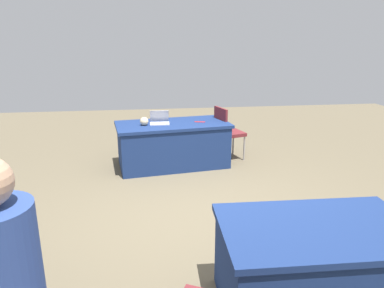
{
  "coord_description": "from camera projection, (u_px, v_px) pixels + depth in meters",
  "views": [
    {
      "loc": [
        0.6,
        3.83,
        2.1
      ],
      "look_at": [
        0.06,
        -0.18,
        0.9
      ],
      "focal_mm": 33.09,
      "sensor_mm": 36.0,
      "label": 1
    }
  ],
  "objects": [
    {
      "name": "laptop_silver",
      "position": [
        160.0,
        121.0,
        5.91
      ],
      "size": [
        0.32,
        0.3,
        0.21
      ],
      "rotation": [
        0.0,
        0.0,
        -0.02
      ],
      "color": "silver",
      "rests_on": "table_foreground"
    },
    {
      "name": "chair_back_row",
      "position": [
        227.0,
        130.0,
        6.31
      ],
      "size": [
        0.55,
        0.55,
        0.96
      ],
      "rotation": [
        0.0,
        0.0,
        1.87
      ],
      "color": "#9E9993",
      "rests_on": "ground"
    },
    {
      "name": "ground_plane",
      "position": [
        199.0,
        219.0,
        4.31
      ],
      "size": [
        14.4,
        14.4,
        0.0
      ],
      "primitive_type": "plane",
      "color": "brown"
    },
    {
      "name": "scissors_red",
      "position": [
        200.0,
        122.0,
        6.01
      ],
      "size": [
        0.18,
        0.08,
        0.01
      ],
      "primitive_type": "cube",
      "rotation": [
        0.0,
        0.0,
        2.89
      ],
      "color": "red",
      "rests_on": "table_foreground"
    },
    {
      "name": "table_mid_right",
      "position": [
        315.0,
        269.0,
        2.76
      ],
      "size": [
        1.53,
        0.97,
        0.75
      ],
      "rotation": [
        0.0,
        0.0,
        -0.04
      ],
      "color": "navy",
      "rests_on": "ground"
    },
    {
      "name": "table_foreground",
      "position": [
        173.0,
        144.0,
        6.05
      ],
      "size": [
        1.98,
        1.15,
        0.75
      ],
      "rotation": [
        0.0,
        0.0,
        0.14
      ],
      "color": "navy",
      "rests_on": "ground"
    },
    {
      "name": "yarn_ball",
      "position": [
        144.0,
        121.0,
        5.77
      ],
      "size": [
        0.14,
        0.14,
        0.14
      ],
      "primitive_type": "sphere",
      "color": "beige",
      "rests_on": "table_foreground"
    }
  ]
}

